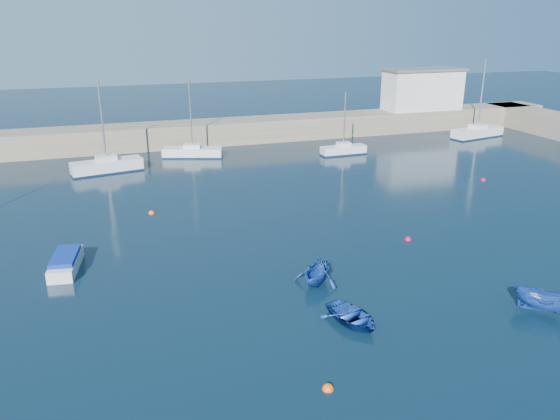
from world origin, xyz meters
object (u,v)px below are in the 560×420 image
object	(u,v)px
sailboat_5	(107,166)
motorboat_1	(66,262)
dinghy_center	(352,317)
sailboat_7	(343,150)
harbor_office	(422,90)
dinghy_left	(317,271)
sailboat_8	(477,132)
dinghy_right	(548,302)
sailboat_6	(193,152)

from	to	relation	value
sailboat_5	motorboat_1	world-z (taller)	sailboat_5
dinghy_center	sailboat_5	bearing A→B (deg)	92.39
dinghy_center	sailboat_7	bearing A→B (deg)	50.61
harbor_office	motorboat_1	bearing A→B (deg)	-144.18
sailboat_7	harbor_office	bearing A→B (deg)	-58.66
harbor_office	sailboat_5	bearing A→B (deg)	-166.60
harbor_office	dinghy_left	distance (m)	48.21
dinghy_left	sailboat_8	bearing A→B (deg)	86.36
sailboat_8	dinghy_center	size ratio (longest dim) A/B	2.96
harbor_office	sailboat_8	distance (m)	9.16
dinghy_left	dinghy_right	world-z (taller)	dinghy_left
harbor_office	dinghy_left	world-z (taller)	harbor_office
sailboat_5	sailboat_6	world-z (taller)	sailboat_5
sailboat_5	sailboat_7	distance (m)	24.59
harbor_office	sailboat_7	world-z (taller)	harbor_office
sailboat_6	sailboat_8	xyz separation A→B (m)	(35.32, -0.93, 0.08)
sailboat_8	dinghy_right	size ratio (longest dim) A/B	2.96
sailboat_7	dinghy_right	bearing A→B (deg)	171.26
dinghy_left	sailboat_6	bearing A→B (deg)	137.07
sailboat_7	dinghy_center	bearing A→B (deg)	154.81
dinghy_left	sailboat_7	bearing A→B (deg)	106.92
harbor_office	dinghy_center	distance (m)	51.75
sailboat_7	dinghy_left	xyz separation A→B (m)	(-14.18, -27.48, 0.24)
sailboat_5	sailboat_8	xyz separation A→B (m)	(44.16, 2.59, -0.02)
sailboat_7	motorboat_1	world-z (taller)	sailboat_7
motorboat_1	harbor_office	bearing A→B (deg)	44.23
dinghy_center	dinghy_right	size ratio (longest dim) A/B	1.00
sailboat_6	dinghy_right	world-z (taller)	sailboat_6
sailboat_8	dinghy_center	bearing A→B (deg)	123.96
sailboat_6	dinghy_right	distance (m)	39.79
sailboat_8	motorboat_1	bearing A→B (deg)	105.10
sailboat_5	sailboat_6	xyz separation A→B (m)	(8.84, 3.52, -0.11)
sailboat_7	dinghy_right	world-z (taller)	sailboat_7
sailboat_5	dinghy_right	xyz separation A→B (m)	(20.13, -34.63, -0.05)
harbor_office	sailboat_5	world-z (taller)	sailboat_5
sailboat_7	dinghy_left	distance (m)	30.92
sailboat_7	motorboat_1	size ratio (longest dim) A/B	1.61
sailboat_6	sailboat_8	size ratio (longest dim) A/B	0.87
sailboat_5	dinghy_center	xyz separation A→B (m)	(10.45, -32.38, -0.34)
sailboat_8	dinghy_left	xyz separation A→B (m)	(-33.75, -30.54, 0.13)
sailboat_6	sailboat_5	bearing A→B (deg)	130.08
harbor_office	sailboat_6	bearing A→B (deg)	-169.06
sailboat_6	dinghy_center	bearing A→B (deg)	-159.08
sailboat_7	sailboat_8	size ratio (longest dim) A/B	0.71
sailboat_5	dinghy_right	size ratio (longest dim) A/B	2.75
sailboat_5	motorboat_1	distance (m)	21.83
sailboat_5	sailboat_7	bearing A→B (deg)	-102.59
motorboat_1	dinghy_center	size ratio (longest dim) A/B	1.30
sailboat_8	motorboat_1	world-z (taller)	sailboat_8
dinghy_right	sailboat_7	bearing A→B (deg)	40.30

